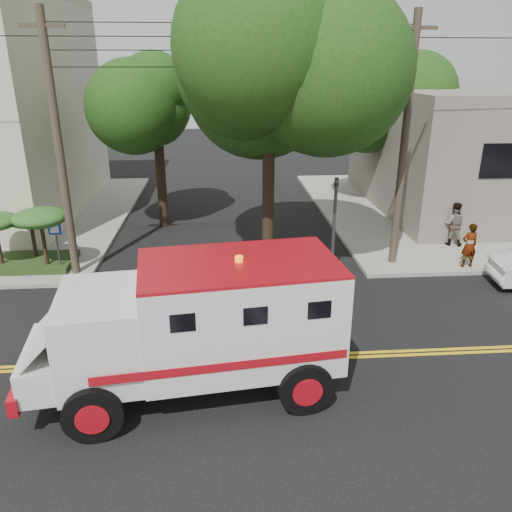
{
  "coord_description": "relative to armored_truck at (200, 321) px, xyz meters",
  "views": [
    {
      "loc": [
        -0.25,
        -11.28,
        7.32
      ],
      "look_at": [
        0.82,
        3.43,
        1.6
      ],
      "focal_mm": 35.0,
      "sensor_mm": 36.0,
      "label": 1
    }
  ],
  "objects": [
    {
      "name": "tree_right",
      "position": [
        9.64,
        16.94,
        4.26
      ],
      "size": [
        4.8,
        4.5,
        8.2
      ],
      "color": "black",
      "rests_on": "ground"
    },
    {
      "name": "utility_pole_right",
      "position": [
        7.09,
        7.37,
        2.66
      ],
      "size": [
        0.28,
        0.28,
        9.0
      ],
      "primitive_type": "cylinder",
      "color": "#382D23",
      "rests_on": "ground"
    },
    {
      "name": "armored_truck",
      "position": [
        0.0,
        0.0,
        0.0
      ],
      "size": [
        7.35,
        3.58,
        3.23
      ],
      "rotation": [
        0.0,
        0.0,
        0.12
      ],
      "color": "silver",
      "rests_on": "ground"
    },
    {
      "name": "utility_pole_left",
      "position": [
        -4.81,
        7.17,
        2.66
      ],
      "size": [
        0.28,
        0.28,
        9.0
      ],
      "primitive_type": "cylinder",
      "color": "#382D23",
      "rests_on": "ground"
    },
    {
      "name": "accessibility_sign",
      "position": [
        -5.41,
        7.35,
        -0.47
      ],
      "size": [
        0.45,
        0.1,
        2.02
      ],
      "color": "#3F3F42",
      "rests_on": "ground"
    },
    {
      "name": "pedestrian_b",
      "position": [
        10.21,
        9.08,
        -0.77
      ],
      "size": [
        1.08,
        0.97,
        1.83
      ],
      "primitive_type": "imported",
      "rotation": [
        0.0,
        0.0,
        2.76
      ],
      "color": "gray",
      "rests_on": "sidewalk_ne"
    },
    {
      "name": "building_right",
      "position": [
        15.79,
        15.17,
        1.31
      ],
      "size": [
        14.0,
        12.0,
        6.0
      ],
      "primitive_type": "cube",
      "color": "slate",
      "rests_on": "sidewalk_ne"
    },
    {
      "name": "sidewalk_ne",
      "position": [
        14.29,
        14.67,
        -1.76
      ],
      "size": [
        17.0,
        17.0,
        0.15
      ],
      "primitive_type": "cube",
      "color": "gray",
      "rests_on": "ground"
    },
    {
      "name": "ground",
      "position": [
        0.79,
        1.17,
        -1.84
      ],
      "size": [
        100.0,
        100.0,
        0.0
      ],
      "primitive_type": "plane",
      "color": "black",
      "rests_on": "ground"
    },
    {
      "name": "tree_main",
      "position": [
        2.73,
        7.38,
        5.36
      ],
      "size": [
        6.08,
        5.7,
        9.85
      ],
      "color": "black",
      "rests_on": "ground"
    },
    {
      "name": "pedestrian_a",
      "position": [
        9.72,
        6.67,
        -0.84
      ],
      "size": [
        0.65,
        0.46,
        1.7
      ],
      "primitive_type": "imported",
      "rotation": [
        0.0,
        0.0,
        3.23
      ],
      "color": "gray",
      "rests_on": "sidewalk_ne"
    },
    {
      "name": "tree_left",
      "position": [
        -1.89,
        12.96,
        3.89
      ],
      "size": [
        4.48,
        4.2,
        7.7
      ],
      "color": "black",
      "rests_on": "ground"
    },
    {
      "name": "palm_planter",
      "position": [
        -6.64,
        7.8,
        -0.19
      ],
      "size": [
        3.52,
        2.63,
        2.36
      ],
      "color": "#1E3314",
      "rests_on": "sidewalk_nw"
    },
    {
      "name": "traffic_signal",
      "position": [
        4.59,
        6.77,
        0.39
      ],
      "size": [
        0.15,
        0.18,
        3.6
      ],
      "color": "#3F3F42",
      "rests_on": "ground"
    }
  ]
}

